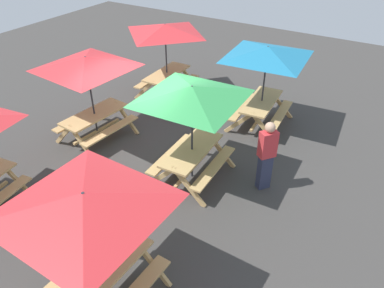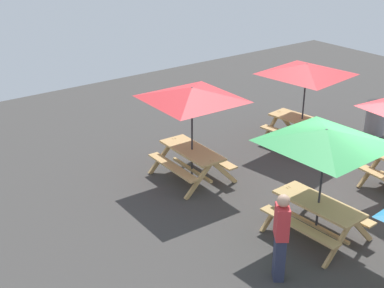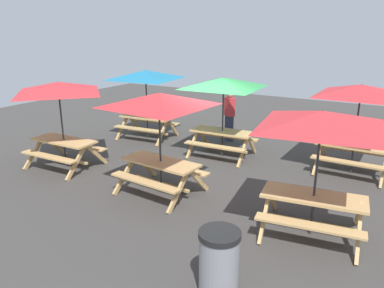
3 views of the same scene
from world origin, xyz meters
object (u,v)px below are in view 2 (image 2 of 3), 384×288
object	(u,v)px
picnic_table_5	(306,75)
trash_bin_gray	(376,118)
picnic_table_1	(325,145)
person_standing	(281,235)
picnic_table_0	(192,100)

from	to	relation	value
picnic_table_5	trash_bin_gray	bearing A→B (deg)	-115.54
picnic_table_1	person_standing	size ratio (longest dim) A/B	1.69
picnic_table_0	picnic_table_5	xyz separation A→B (m)	(-0.18, -3.61, 0.00)
picnic_table_0	picnic_table_1	size ratio (longest dim) A/B	1.00
picnic_table_0	person_standing	world-z (taller)	picnic_table_0
person_standing	picnic_table_1	bearing A→B (deg)	-35.16
picnic_table_5	person_standing	world-z (taller)	picnic_table_5
trash_bin_gray	picnic_table_1	bearing A→B (deg)	115.36
picnic_table_0	picnic_table_5	distance (m)	3.61
trash_bin_gray	person_standing	xyz separation A→B (m)	(-3.07, 6.98, 0.39)
picnic_table_1	trash_bin_gray	size ratio (longest dim) A/B	2.88
picnic_table_1	picnic_table_0	bearing A→B (deg)	5.13
picnic_table_1	trash_bin_gray	bearing A→B (deg)	-67.25
picnic_table_1	person_standing	distance (m)	1.97
picnic_table_0	picnic_table_1	xyz separation A→B (m)	(-3.49, -0.47, 0.00)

